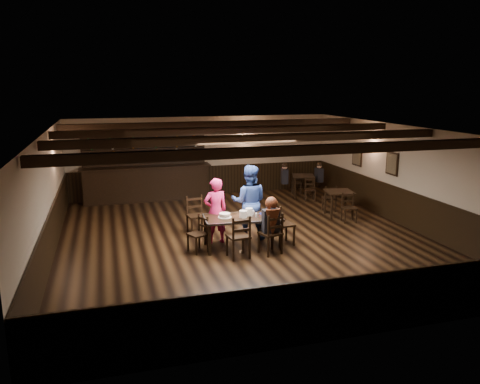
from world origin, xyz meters
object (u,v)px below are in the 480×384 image
object	(u,v)px
dining_table	(243,219)
man_blue	(249,202)
chair_near_right	(273,231)
chair_near_left	(240,234)
cake	(225,215)
bar_counter	(146,178)
woman_pink	(216,211)

from	to	relation	value
dining_table	man_blue	bearing A→B (deg)	61.14
chair_near_right	dining_table	bearing A→B (deg)	128.74
chair_near_left	cake	size ratio (longest dim) A/B	3.05
dining_table	bar_counter	distance (m)	5.65
chair_near_left	woman_pink	bearing A→B (deg)	102.46
dining_table	chair_near_right	distance (m)	0.83
dining_table	cake	world-z (taller)	cake
dining_table	woman_pink	world-z (taller)	woman_pink
bar_counter	woman_pink	bearing A→B (deg)	-76.10
cake	chair_near_left	bearing A→B (deg)	-78.76
woman_pink	man_blue	size ratio (longest dim) A/B	0.87
woman_pink	cake	distance (m)	0.46
chair_near_right	woman_pink	xyz separation A→B (m)	(-1.04, 1.15, 0.24)
dining_table	chair_near_right	xyz separation A→B (m)	(0.51, -0.64, -0.13)
bar_counter	cake	bearing A→B (deg)	-76.05
chair_near_left	bar_counter	distance (m)	6.24
man_blue	cake	distance (m)	0.98
chair_near_right	woman_pink	bearing A→B (deg)	132.25
dining_table	chair_near_right	bearing A→B (deg)	-51.26
man_blue	dining_table	bearing A→B (deg)	81.64
chair_near_left	chair_near_right	xyz separation A→B (m)	(0.78, 0.04, -0.01)
dining_table	man_blue	size ratio (longest dim) A/B	1.00
woman_pink	chair_near_right	bearing A→B (deg)	125.68
chair_near_left	man_blue	size ratio (longest dim) A/B	0.53
bar_counter	chair_near_right	bearing A→B (deg)	-69.53
chair_near_right	cake	bearing A→B (deg)	142.73
chair_near_right	woman_pink	distance (m)	1.57
chair_near_left	chair_near_right	size ratio (longest dim) A/B	1.02
dining_table	bar_counter	bearing A→B (deg)	107.87
woman_pink	cake	bearing A→B (deg)	97.93
dining_table	man_blue	distance (m)	0.78
woman_pink	bar_counter	bearing A→B (deg)	-82.67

